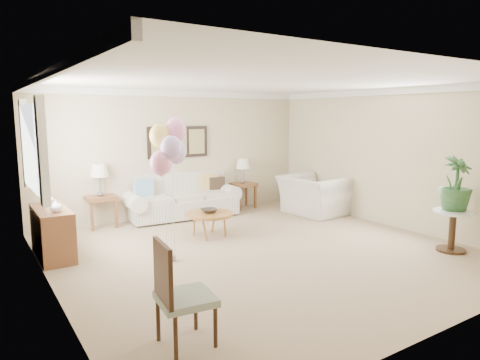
{
  "coord_description": "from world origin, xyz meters",
  "views": [
    {
      "loc": [
        -3.77,
        -5.22,
        2.1
      ],
      "look_at": [
        -0.0,
        0.6,
        1.05
      ],
      "focal_mm": 32.0,
      "sensor_mm": 36.0,
      "label": 1
    }
  ],
  "objects_px": {
    "coffee_table": "(209,215)",
    "accent_chair": "(178,292)",
    "balloon_cluster": "(169,146)",
    "armchair": "(313,195)",
    "sofa": "(182,200)"
  },
  "relations": [
    {
      "from": "coffee_table",
      "to": "accent_chair",
      "type": "height_order",
      "value": "accent_chair"
    },
    {
      "from": "balloon_cluster",
      "to": "armchair",
      "type": "bearing_deg",
      "value": 16.53
    },
    {
      "from": "coffee_table",
      "to": "balloon_cluster",
      "type": "relative_size",
      "value": 0.4
    },
    {
      "from": "armchair",
      "to": "balloon_cluster",
      "type": "distance_m",
      "value": 4.15
    },
    {
      "from": "sofa",
      "to": "accent_chair",
      "type": "distance_m",
      "value": 5.13
    },
    {
      "from": "accent_chair",
      "to": "balloon_cluster",
      "type": "distance_m",
      "value": 2.63
    },
    {
      "from": "sofa",
      "to": "balloon_cluster",
      "type": "height_order",
      "value": "balloon_cluster"
    },
    {
      "from": "armchair",
      "to": "sofa",
      "type": "bearing_deg",
      "value": 57.81
    },
    {
      "from": "sofa",
      "to": "armchair",
      "type": "height_order",
      "value": "sofa"
    },
    {
      "from": "coffee_table",
      "to": "balloon_cluster",
      "type": "distance_m",
      "value": 1.87
    },
    {
      "from": "accent_chair",
      "to": "balloon_cluster",
      "type": "height_order",
      "value": "balloon_cluster"
    },
    {
      "from": "accent_chair",
      "to": "balloon_cluster",
      "type": "relative_size",
      "value": 0.49
    },
    {
      "from": "sofa",
      "to": "accent_chair",
      "type": "xyz_separation_m",
      "value": [
        -2.21,
        -4.63,
        0.17
      ]
    },
    {
      "from": "armchair",
      "to": "balloon_cluster",
      "type": "height_order",
      "value": "balloon_cluster"
    },
    {
      "from": "armchair",
      "to": "accent_chair",
      "type": "height_order",
      "value": "accent_chair"
    }
  ]
}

